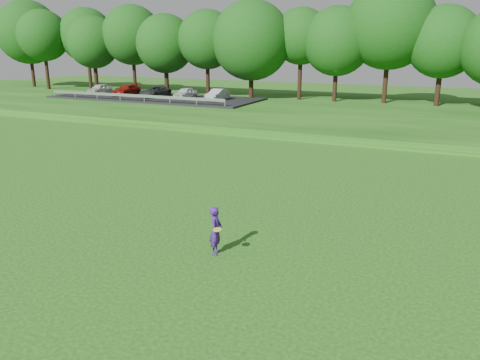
% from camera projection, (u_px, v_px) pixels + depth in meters
% --- Properties ---
extents(ground, '(140.00, 140.00, 0.00)m').
position_uv_depth(ground, '(186.00, 256.00, 14.96)').
color(ground, '#18480E').
rests_on(ground, ground).
extents(berm, '(130.00, 30.00, 0.60)m').
position_uv_depth(berm, '(371.00, 112.00, 44.53)').
color(berm, '#18480E').
rests_on(berm, ground).
extents(walking_path, '(130.00, 1.60, 0.04)m').
position_uv_depth(walking_path, '(336.00, 142.00, 32.40)').
color(walking_path, gray).
rests_on(walking_path, ground).
extents(treeline, '(104.00, 7.00, 15.00)m').
position_uv_depth(treeline, '(385.00, 28.00, 45.84)').
color(treeline, '#164810').
rests_on(treeline, berm).
extents(parking_lot, '(24.00, 9.00, 1.38)m').
position_uv_depth(parking_lot, '(153.00, 95.00, 53.02)').
color(parking_lot, black).
rests_on(parking_lot, berm).
extents(woman, '(0.66, 0.87, 1.60)m').
position_uv_depth(woman, '(216.00, 230.00, 14.90)').
color(woman, '#401B7A').
rests_on(woman, ground).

